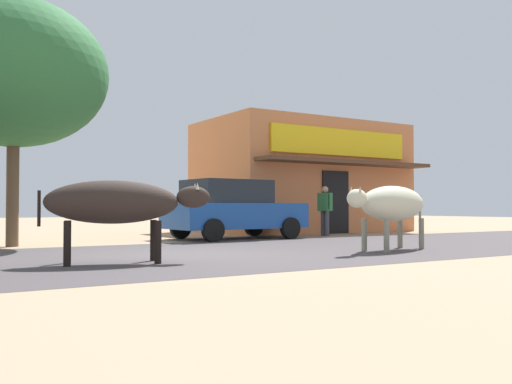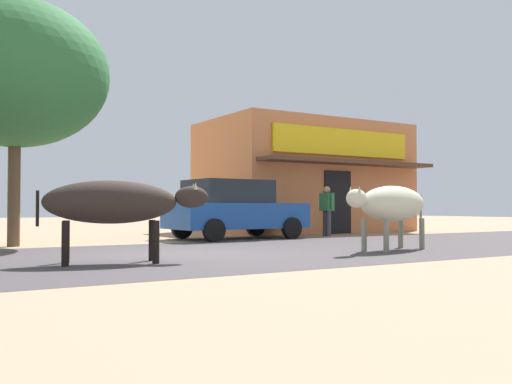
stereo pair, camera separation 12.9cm
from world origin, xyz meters
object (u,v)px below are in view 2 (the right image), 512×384
(roadside_tree, at_px, (15,74))
(cow_far_dark, at_px, (392,204))
(cow_near_brown, at_px, (115,203))
(parked_hatchback_car, at_px, (234,209))
(pedestrian_by_shop, at_px, (327,207))

(roadside_tree, relative_size, cow_far_dark, 2.03)
(cow_near_brown, bearing_deg, parked_hatchback_car, 45.23)
(cow_near_brown, distance_m, cow_far_dark, 5.71)
(roadside_tree, bearing_deg, parked_hatchback_car, 0.41)
(pedestrian_by_shop, bearing_deg, cow_far_dark, -114.88)
(cow_near_brown, relative_size, pedestrian_by_shop, 1.74)
(cow_far_dark, bearing_deg, roadside_tree, 140.66)
(roadside_tree, height_order, pedestrian_by_shop, roadside_tree)
(cow_far_dark, bearing_deg, cow_near_brown, 176.37)
(pedestrian_by_shop, bearing_deg, parked_hatchback_car, 176.20)
(parked_hatchback_car, relative_size, cow_near_brown, 1.48)
(roadside_tree, xyz_separation_m, cow_near_brown, (0.79, -4.96, -2.97))
(parked_hatchback_car, distance_m, pedestrian_by_shop, 3.14)
(parked_hatchback_car, xyz_separation_m, cow_near_brown, (-4.96, -5.00, 0.12))
(pedestrian_by_shop, bearing_deg, cow_near_brown, -149.38)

